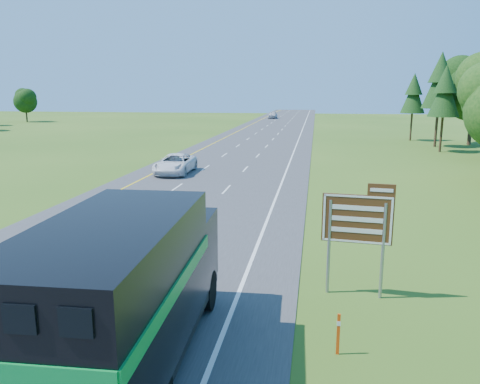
% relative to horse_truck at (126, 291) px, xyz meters
% --- Properties ---
extents(road, '(15.00, 260.00, 0.04)m').
position_rel_horse_truck_xyz_m(road, '(-3.65, 43.01, -2.18)').
color(road, '#38383A').
rests_on(road, ground).
extents(lane_markings, '(11.15, 260.00, 0.01)m').
position_rel_horse_truck_xyz_m(lane_markings, '(-3.65, 43.01, -2.16)').
color(lane_markings, yellow).
rests_on(lane_markings, road).
extents(horse_truck, '(3.18, 9.24, 4.05)m').
position_rel_horse_truck_xyz_m(horse_truck, '(0.00, 0.00, 0.00)').
color(horse_truck, black).
rests_on(horse_truck, road).
extents(white_suv, '(2.77, 5.84, 1.61)m').
position_rel_horse_truck_xyz_m(white_suv, '(-7.33, 27.91, -1.36)').
color(white_suv, white).
rests_on(white_suv, road).
extents(far_car, '(2.19, 5.25, 1.78)m').
position_rel_horse_truck_xyz_m(far_car, '(-6.83, 111.65, -1.28)').
color(far_car, silver).
rests_on(far_car, road).
extents(exit_sign, '(2.29, 0.30, 3.89)m').
position_rel_horse_truck_xyz_m(exit_sign, '(5.74, 5.60, 0.32)').
color(exit_sign, gray).
rests_on(exit_sign, ground).
extents(delineator, '(0.09, 0.05, 1.15)m').
position_rel_horse_truck_xyz_m(delineator, '(5.02, 1.78, -1.59)').
color(delineator, '#F3410C').
rests_on(delineator, ground).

